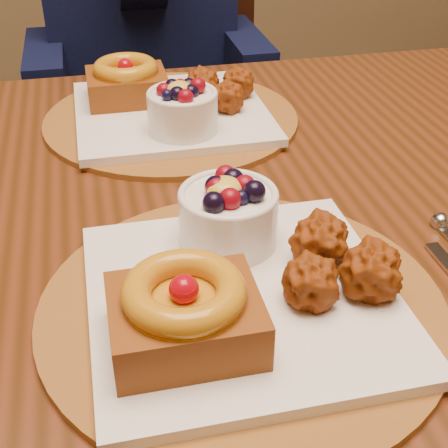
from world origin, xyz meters
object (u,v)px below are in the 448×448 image
Objects in this scene: dining_table at (200,244)px; chair_far at (174,98)px; place_setting_near at (237,280)px; place_setting_far at (169,105)px.

chair_far is at bearing 83.60° from dining_table.
place_setting_near is 1.00× the size of place_setting_far.
chair_far is at bearing 81.54° from place_setting_far.
place_setting_near is 0.43m from place_setting_far.
dining_table is 0.99m from chair_far.
place_setting_near is 0.43× the size of chair_far.
place_setting_near is (-0.00, -0.21, 0.11)m from dining_table.
chair_far is at bearing 84.57° from place_setting_near.
dining_table is at bearing -80.77° from chair_far.
place_setting_far is (-0.00, 0.21, 0.11)m from dining_table.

